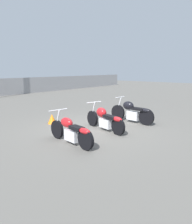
# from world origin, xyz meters

# --- Properties ---
(ground_plane) EXTENTS (60.00, 60.00, 0.00)m
(ground_plane) POSITION_xyz_m (0.00, 0.00, 0.00)
(ground_plane) COLOR #5B5954
(motorcycle_slot_0) EXTENTS (0.65, 2.00, 0.96)m
(motorcycle_slot_0) POSITION_xyz_m (-1.71, -0.55, 0.40)
(motorcycle_slot_0) COLOR black
(motorcycle_slot_0) RESTS_ON ground_plane
(motorcycle_slot_1) EXTENTS (0.81, 2.04, 0.97)m
(motorcycle_slot_1) POSITION_xyz_m (0.10, -0.44, 0.42)
(motorcycle_slot_1) COLOR black
(motorcycle_slot_1) RESTS_ON ground_plane
(motorcycle_slot_2) EXTENTS (0.60, 2.06, 1.02)m
(motorcycle_slot_2) POSITION_xyz_m (1.77, -0.59, 0.45)
(motorcycle_slot_2) COLOR black
(motorcycle_slot_2) RESTS_ON ground_plane
(traffic_cone_near) EXTENTS (0.34, 0.34, 0.40)m
(traffic_cone_near) POSITION_xyz_m (-0.47, 1.83, 0.20)
(traffic_cone_near) COLOR orange
(traffic_cone_near) RESTS_ON ground_plane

